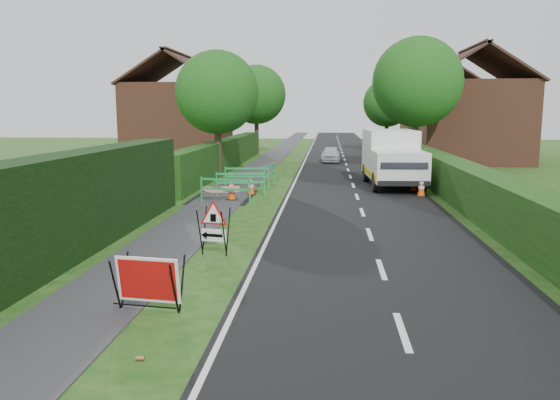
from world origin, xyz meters
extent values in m
plane|color=#1A4413|center=(0.00, 0.00, 0.00)|extent=(120.00, 120.00, 0.00)
cube|color=black|center=(2.50, 35.00, 0.00)|extent=(6.00, 90.00, 0.02)
cube|color=#2D2D30|center=(-3.00, 35.00, 0.01)|extent=(2.00, 90.00, 0.02)
cube|color=black|center=(-5.00, 0.00, 0.00)|extent=(1.10, 18.00, 2.50)
cube|color=#14380F|center=(-5.00, 22.00, 0.00)|extent=(1.00, 24.00, 1.80)
cube|color=#14380F|center=(6.50, 16.00, 0.00)|extent=(1.20, 50.00, 1.50)
cube|color=brown|center=(-10.00, 30.00, 2.75)|extent=(7.00, 7.00, 5.50)
cube|color=#331E19|center=(-11.75, 30.00, 6.59)|extent=(4.00, 7.40, 2.58)
cube|color=#331E19|center=(-8.25, 30.00, 6.59)|extent=(4.00, 7.40, 2.58)
cube|color=#331E19|center=(-10.00, 30.00, 7.69)|extent=(0.25, 7.40, 0.18)
cube|color=brown|center=(11.00, 28.00, 2.75)|extent=(7.00, 7.00, 5.50)
cube|color=#331E19|center=(9.25, 28.00, 6.59)|extent=(4.00, 7.40, 2.58)
cube|color=#331E19|center=(12.75, 28.00, 6.59)|extent=(4.00, 7.40, 2.58)
cube|color=#331E19|center=(11.00, 28.00, 7.69)|extent=(0.25, 7.40, 0.18)
cube|color=brown|center=(12.00, 42.00, 2.75)|extent=(7.00, 7.00, 5.50)
cube|color=#331E19|center=(10.25, 42.00, 6.59)|extent=(4.00, 7.40, 2.58)
cube|color=#331E19|center=(13.75, 42.00, 6.59)|extent=(4.00, 7.40, 2.58)
cube|color=#331E19|center=(12.00, 42.00, 7.69)|extent=(0.25, 7.40, 0.18)
cylinder|color=#2D2116|center=(-4.60, 18.00, 1.31)|extent=(0.36, 0.36, 2.62)
sphere|color=#154211|center=(-4.60, 18.00, 4.50)|extent=(4.40, 4.40, 4.40)
cylinder|color=#2D2116|center=(6.40, 22.00, 1.49)|extent=(0.36, 0.36, 2.97)
sphere|color=#154211|center=(6.40, 22.00, 5.18)|extent=(5.20, 5.20, 5.20)
cylinder|color=#2D2116|center=(-4.60, 34.00, 1.40)|extent=(0.36, 0.36, 2.80)
sphere|color=#154211|center=(-4.60, 34.00, 4.84)|extent=(4.80, 4.80, 4.80)
cylinder|color=#2D2116|center=(6.40, 38.00, 1.22)|extent=(0.36, 0.36, 2.45)
sphere|color=#154211|center=(6.40, 38.00, 4.23)|extent=(4.20, 4.20, 4.20)
cylinder|color=black|center=(-2.42, -2.02, 0.50)|extent=(0.08, 0.34, 0.96)
cylinder|color=black|center=(-2.37, -1.67, 0.50)|extent=(0.08, 0.34, 0.96)
cylinder|color=black|center=(-1.32, -2.16, 0.50)|extent=(0.08, 0.34, 0.96)
cylinder|color=black|center=(-1.27, -1.81, 0.50)|extent=(0.08, 0.34, 0.96)
cylinder|color=black|center=(-1.87, -2.11, 0.17)|extent=(1.17, 0.18, 0.03)
cube|color=white|center=(-1.85, -1.94, 0.58)|extent=(1.18, 0.29, 0.84)
cube|color=#AF0F0C|center=(-1.85, -1.96, 0.58)|extent=(1.07, 0.25, 0.73)
cylinder|color=black|center=(-1.80, 1.79, 0.60)|extent=(0.09, 0.36, 1.16)
cylinder|color=black|center=(-1.75, 2.08, 0.60)|extent=(0.09, 0.36, 1.16)
cylinder|color=black|center=(-1.19, 1.68, 0.60)|extent=(0.09, 0.36, 1.16)
cylinder|color=black|center=(-1.14, 1.97, 0.60)|extent=(0.09, 0.36, 1.16)
cube|color=white|center=(-1.47, 1.86, 0.52)|extent=(0.64, 0.13, 0.31)
cube|color=black|center=(-1.47, 1.85, 0.52)|extent=(0.45, 0.09, 0.07)
cone|color=black|center=(-1.72, 1.89, 0.52)|extent=(0.18, 0.21, 0.19)
cube|color=black|center=(-1.48, 1.84, 0.96)|extent=(0.15, 0.04, 0.19)
cube|color=silver|center=(4.24, 15.80, 1.54)|extent=(2.41, 3.70, 2.15)
cube|color=silver|center=(4.38, 13.08, 1.13)|extent=(2.34, 2.43, 1.31)
cube|color=black|center=(4.43, 11.97, 1.45)|extent=(1.97, 0.35, 0.60)
cube|color=yellow|center=(3.17, 14.71, 0.69)|extent=(0.30, 5.50, 0.27)
cube|color=yellow|center=(5.42, 14.82, 0.69)|extent=(0.30, 5.50, 0.27)
cube|color=black|center=(4.43, 11.98, 0.53)|extent=(2.19, 0.24, 0.22)
cylinder|color=black|center=(3.38, 12.98, 0.45)|extent=(0.31, 0.90, 0.89)
cylinder|color=black|center=(5.38, 13.08, 0.45)|extent=(0.31, 0.90, 0.89)
cylinder|color=black|center=(3.20, 16.56, 0.45)|extent=(0.31, 0.90, 0.89)
cylinder|color=black|center=(5.20, 16.66, 0.45)|extent=(0.31, 0.90, 0.89)
cube|color=black|center=(5.17, 11.96, 0.02)|extent=(0.38, 0.38, 0.04)
cone|color=#FF4C08|center=(5.17, 11.96, 0.42)|extent=(0.32, 0.32, 0.75)
cylinder|color=white|center=(5.17, 11.96, 0.38)|extent=(0.25, 0.25, 0.14)
cylinder|color=white|center=(5.17, 11.96, 0.56)|extent=(0.17, 0.17, 0.10)
cube|color=black|center=(5.14, 13.53, 0.02)|extent=(0.38, 0.38, 0.04)
cone|color=#FF4C08|center=(5.14, 13.53, 0.42)|extent=(0.32, 0.32, 0.75)
cylinder|color=white|center=(5.14, 13.53, 0.38)|extent=(0.25, 0.25, 0.14)
cylinder|color=white|center=(5.14, 13.53, 0.56)|extent=(0.17, 0.17, 0.10)
cube|color=black|center=(5.17, 15.19, 0.02)|extent=(0.38, 0.38, 0.04)
cone|color=#FF4C08|center=(5.17, 15.19, 0.42)|extent=(0.32, 0.32, 0.75)
cylinder|color=white|center=(5.17, 15.19, 0.38)|extent=(0.25, 0.25, 0.14)
cylinder|color=white|center=(5.17, 15.19, 0.56)|extent=(0.17, 0.17, 0.10)
cube|color=black|center=(-2.54, 10.36, 0.02)|extent=(0.38, 0.38, 0.04)
cone|color=#FF4C08|center=(-2.54, 10.36, 0.42)|extent=(0.32, 0.32, 0.75)
cylinder|color=white|center=(-2.54, 10.36, 0.38)|extent=(0.25, 0.25, 0.14)
cylinder|color=white|center=(-2.54, 10.36, 0.56)|extent=(0.17, 0.17, 0.10)
cube|color=black|center=(-1.96, 11.79, 0.02)|extent=(0.38, 0.38, 0.04)
cone|color=#FF4C08|center=(-1.96, 11.79, 0.42)|extent=(0.32, 0.32, 0.75)
cylinder|color=white|center=(-1.96, 11.79, 0.38)|extent=(0.25, 0.25, 0.14)
cylinder|color=white|center=(-1.96, 11.79, 0.56)|extent=(0.17, 0.17, 0.10)
cube|color=green|center=(-3.61, 9.73, 0.50)|extent=(0.06, 0.06, 1.00)
cube|color=green|center=(-1.65, 9.32, 0.50)|extent=(0.06, 0.06, 1.00)
cube|color=green|center=(-2.63, 9.52, 0.92)|extent=(1.97, 0.45, 0.08)
cube|color=green|center=(-2.63, 9.52, 0.55)|extent=(1.97, 0.45, 0.08)
cube|color=green|center=(-3.61, 9.73, 0.02)|extent=(0.13, 0.35, 0.04)
cube|color=green|center=(-1.65, 9.32, 0.02)|extent=(0.13, 0.35, 0.04)
cube|color=green|center=(-3.35, 11.38, 0.50)|extent=(0.06, 0.06, 1.00)
cube|color=green|center=(-1.38, 11.75, 0.50)|extent=(0.06, 0.06, 1.00)
cube|color=green|center=(-2.37, 11.57, 0.92)|extent=(1.98, 0.42, 0.08)
cube|color=green|center=(-2.37, 11.57, 0.55)|extent=(1.98, 0.42, 0.08)
cube|color=green|center=(-3.35, 11.38, 0.02)|extent=(0.12, 0.36, 0.04)
cube|color=green|center=(-1.38, 11.75, 0.02)|extent=(0.12, 0.36, 0.04)
cube|color=green|center=(-3.40, 13.62, 0.50)|extent=(0.05, 0.05, 1.00)
cube|color=green|center=(-1.40, 13.74, 0.50)|extent=(0.05, 0.05, 1.00)
cube|color=green|center=(-2.40, 13.68, 0.92)|extent=(2.00, 0.18, 0.08)
cube|color=green|center=(-2.40, 13.68, 0.55)|extent=(2.00, 0.18, 0.08)
cube|color=green|center=(-3.40, 13.62, 0.02)|extent=(0.08, 0.35, 0.04)
cube|color=green|center=(-1.40, 13.74, 0.02)|extent=(0.08, 0.35, 0.04)
cube|color=green|center=(-1.75, 13.79, 0.50)|extent=(0.06, 0.06, 1.00)
cube|color=green|center=(-1.34, 15.75, 0.50)|extent=(0.06, 0.06, 1.00)
cube|color=green|center=(-1.54, 14.77, 0.92)|extent=(0.46, 1.97, 0.08)
cube|color=green|center=(-1.54, 14.77, 0.55)|extent=(0.46, 1.97, 0.08)
cube|color=green|center=(-1.75, 13.79, 0.02)|extent=(0.35, 0.13, 0.04)
cube|color=green|center=(-1.34, 15.75, 0.02)|extent=(0.35, 0.13, 0.04)
cube|color=red|center=(-2.94, 10.12, 0.00)|extent=(1.47, 0.40, 0.25)
cylinder|color=#BF7F4C|center=(-1.35, -3.83, 0.00)|extent=(0.12, 0.07, 0.07)
imported|color=silver|center=(1.49, 27.24, 0.55)|extent=(1.39, 3.26, 1.10)
camera|label=1|loc=(1.27, -10.92, 3.51)|focal=35.00mm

